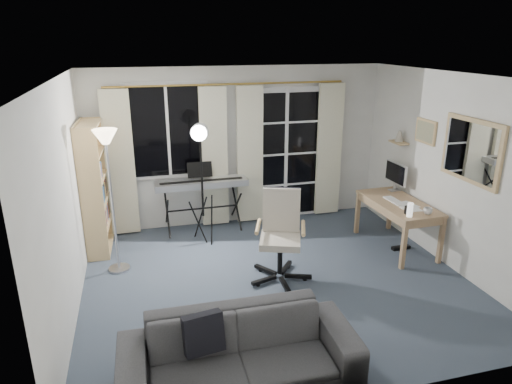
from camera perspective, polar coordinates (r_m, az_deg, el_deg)
The scene contains 17 objects.
floor at distance 5.63m, azimuth 2.53°, elevation -11.01°, with size 4.50×4.00×0.02m, color #313848.
window at distance 6.77m, azimuth -10.97°, elevation 7.48°, with size 1.20×0.08×1.40m.
french_door at distance 7.22m, azimuth 3.68°, elevation 4.61°, with size 1.32×0.09×2.11m.
curtains at distance 6.89m, azimuth -3.11°, elevation 4.52°, with size 3.60×0.07×2.13m.
bookshelf at distance 6.45m, azimuth -19.76°, elevation 0.04°, with size 0.31×0.83×1.76m.
torchiere_lamp at distance 5.60m, azimuth -18.06°, elevation 3.94°, with size 0.34×0.34×1.79m.
keyboard_piano at distance 6.73m, azimuth -6.84°, elevation 0.96°, with size 1.36×0.66×0.98m.
studio_light at distance 6.15m, azimuth -7.00°, elevation 5.66°, with size 0.37×0.38×1.75m.
office_chair at distance 5.48m, azimuth 3.12°, elevation -4.34°, with size 0.75×0.76×1.08m.
desk at distance 6.52m, azimuth 17.35°, elevation -1.87°, with size 0.66×1.27×0.67m.
monitor at distance 6.87m, azimuth 17.07°, elevation 2.18°, with size 0.16×0.48×0.42m.
desk_clutter at distance 6.34m, azimuth 17.91°, elevation -3.10°, with size 0.38×0.76×0.85m.
mug at distance 6.14m, azimuth 20.69°, elevation -2.15°, with size 0.11×0.09×0.11m, color silver.
wall_mirror at distance 5.82m, azimuth 25.33°, elevation 4.69°, with size 0.04×0.94×0.74m.
framed_print at distance 6.51m, azimuth 20.45°, elevation 7.09°, with size 0.03×0.42×0.32m.
wall_shelf at distance 6.92m, azimuth 17.46°, elevation 6.41°, with size 0.16×0.30×0.18m.
sofa at distance 3.99m, azimuth -2.13°, elevation -18.24°, with size 2.00×0.61×0.78m.
Camera 1 is at (-1.49, -4.66, 2.79)m, focal length 32.00 mm.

